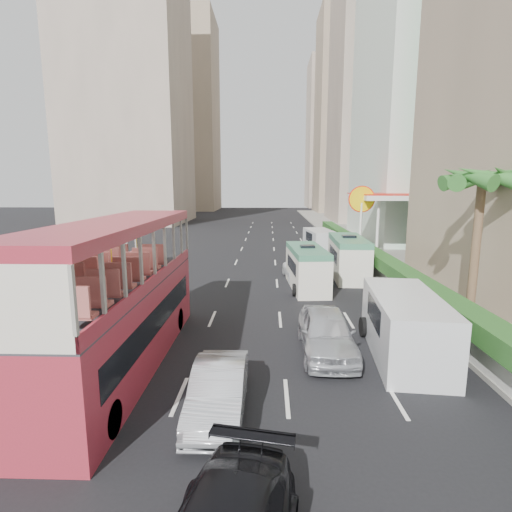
{
  "coord_description": "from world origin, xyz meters",
  "views": [
    {
      "loc": [
        -0.97,
        -12.93,
        6.21
      ],
      "look_at": [
        -1.5,
        4.0,
        3.2
      ],
      "focal_mm": 28.0,
      "sensor_mm": 36.0,
      "label": 1
    }
  ],
  "objects_px": {
    "double_decker_bus": "(120,295)",
    "minibus_far": "(348,257)",
    "panel_van_far": "(320,241)",
    "minibus_near": "(307,268)",
    "car_silver_lane_a": "(219,413)",
    "palm_tree": "(475,253)",
    "panel_van_near": "(405,326)",
    "van_asset": "(300,279)",
    "car_silver_lane_b": "(326,353)",
    "shell_station": "(391,225)"
  },
  "relations": [
    {
      "from": "double_decker_bus",
      "to": "minibus_far",
      "type": "height_order",
      "value": "double_decker_bus"
    },
    {
      "from": "panel_van_far",
      "to": "minibus_near",
      "type": "bearing_deg",
      "value": -108.19
    },
    {
      "from": "car_silver_lane_a",
      "to": "palm_tree",
      "type": "relative_size",
      "value": 0.64
    },
    {
      "from": "panel_van_near",
      "to": "car_silver_lane_a",
      "type": "bearing_deg",
      "value": -142.46
    },
    {
      "from": "panel_van_near",
      "to": "panel_van_far",
      "type": "distance_m",
      "value": 23.1
    },
    {
      "from": "minibus_near",
      "to": "panel_van_far",
      "type": "xyz_separation_m",
      "value": [
        2.47,
        13.32,
        -0.21
      ]
    },
    {
      "from": "car_silver_lane_a",
      "to": "panel_van_far",
      "type": "xyz_separation_m",
      "value": [
        6.18,
        27.12,
        1.05
      ]
    },
    {
      "from": "double_decker_bus",
      "to": "van_asset",
      "type": "distance_m",
      "value": 15.2
    },
    {
      "from": "minibus_far",
      "to": "panel_van_near",
      "type": "xyz_separation_m",
      "value": [
        -0.43,
        -12.84,
        -0.23
      ]
    },
    {
      "from": "panel_van_near",
      "to": "panel_van_far",
      "type": "bearing_deg",
      "value": 95.77
    },
    {
      "from": "van_asset",
      "to": "car_silver_lane_a",
      "type": "bearing_deg",
      "value": -107.97
    },
    {
      "from": "panel_van_far",
      "to": "palm_tree",
      "type": "height_order",
      "value": "palm_tree"
    },
    {
      "from": "minibus_far",
      "to": "panel_van_far",
      "type": "distance_m",
      "value": 10.29
    },
    {
      "from": "car_silver_lane_b",
      "to": "panel_van_near",
      "type": "bearing_deg",
      "value": -1.75
    },
    {
      "from": "double_decker_bus",
      "to": "shell_station",
      "type": "bearing_deg",
      "value": 55.18
    },
    {
      "from": "van_asset",
      "to": "panel_van_near",
      "type": "relative_size",
      "value": 0.74
    },
    {
      "from": "van_asset",
      "to": "minibus_far",
      "type": "distance_m",
      "value": 3.67
    },
    {
      "from": "double_decker_bus",
      "to": "shell_station",
      "type": "xyz_separation_m",
      "value": [
        16.0,
        23.0,
        0.22
      ]
    },
    {
      "from": "car_silver_lane_b",
      "to": "panel_van_far",
      "type": "xyz_separation_m",
      "value": [
        2.65,
        23.0,
        1.05
      ]
    },
    {
      "from": "double_decker_bus",
      "to": "minibus_near",
      "type": "relative_size",
      "value": 1.95
    },
    {
      "from": "minibus_far",
      "to": "panel_van_far",
      "type": "height_order",
      "value": "minibus_far"
    },
    {
      "from": "car_silver_lane_b",
      "to": "double_decker_bus",
      "type": "bearing_deg",
      "value": -169.81
    },
    {
      "from": "van_asset",
      "to": "minibus_far",
      "type": "height_order",
      "value": "minibus_far"
    },
    {
      "from": "minibus_far",
      "to": "palm_tree",
      "type": "bearing_deg",
      "value": -69.51
    },
    {
      "from": "van_asset",
      "to": "minibus_far",
      "type": "bearing_deg",
      "value": 8.74
    },
    {
      "from": "minibus_near",
      "to": "minibus_far",
      "type": "relative_size",
      "value": 0.92
    },
    {
      "from": "double_decker_bus",
      "to": "palm_tree",
      "type": "xyz_separation_m",
      "value": [
        13.8,
        4.0,
        0.85
      ]
    },
    {
      "from": "car_silver_lane_a",
      "to": "car_silver_lane_b",
      "type": "height_order",
      "value": "car_silver_lane_b"
    },
    {
      "from": "car_silver_lane_a",
      "to": "minibus_far",
      "type": "relative_size",
      "value": 0.67
    },
    {
      "from": "palm_tree",
      "to": "car_silver_lane_a",
      "type": "bearing_deg",
      "value": -145.89
    },
    {
      "from": "double_decker_bus",
      "to": "car_silver_lane_b",
      "type": "xyz_separation_m",
      "value": [
        7.21,
        1.26,
        -2.53
      ]
    },
    {
      "from": "car_silver_lane_a",
      "to": "car_silver_lane_b",
      "type": "xyz_separation_m",
      "value": [
        3.53,
        4.12,
        0.0
      ]
    },
    {
      "from": "double_decker_bus",
      "to": "car_silver_lane_b",
      "type": "height_order",
      "value": "double_decker_bus"
    },
    {
      "from": "minibus_near",
      "to": "double_decker_bus",
      "type": "bearing_deg",
      "value": -128.4
    },
    {
      "from": "panel_van_far",
      "to": "palm_tree",
      "type": "relative_size",
      "value": 0.82
    },
    {
      "from": "double_decker_bus",
      "to": "minibus_far",
      "type": "xyz_separation_m",
      "value": [
        10.48,
        14.0,
        -1.17
      ]
    },
    {
      "from": "double_decker_bus",
      "to": "minibus_near",
      "type": "distance_m",
      "value": 13.27
    },
    {
      "from": "van_asset",
      "to": "panel_van_near",
      "type": "distance_m",
      "value": 12.38
    },
    {
      "from": "double_decker_bus",
      "to": "van_asset",
      "type": "height_order",
      "value": "double_decker_bus"
    },
    {
      "from": "double_decker_bus",
      "to": "van_asset",
      "type": "xyz_separation_m",
      "value": [
        7.18,
        13.15,
        -2.53
      ]
    },
    {
      "from": "double_decker_bus",
      "to": "panel_van_near",
      "type": "xyz_separation_m",
      "value": [
        10.05,
        1.17,
        -1.39
      ]
    },
    {
      "from": "double_decker_bus",
      "to": "car_silver_lane_a",
      "type": "bearing_deg",
      "value": -37.81
    },
    {
      "from": "minibus_far",
      "to": "panel_van_near",
      "type": "bearing_deg",
      "value": -89.78
    },
    {
      "from": "minibus_far",
      "to": "panel_van_far",
      "type": "bearing_deg",
      "value": 95.61
    },
    {
      "from": "palm_tree",
      "to": "shell_station",
      "type": "xyz_separation_m",
      "value": [
        2.2,
        19.0,
        -0.63
      ]
    },
    {
      "from": "car_silver_lane_a",
      "to": "panel_van_far",
      "type": "distance_m",
      "value": 27.83
    },
    {
      "from": "minibus_near",
      "to": "minibus_far",
      "type": "distance_m",
      "value": 4.35
    },
    {
      "from": "car_silver_lane_a",
      "to": "palm_tree",
      "type": "xyz_separation_m",
      "value": [
        10.12,
        6.86,
        3.38
      ]
    },
    {
      "from": "double_decker_bus",
      "to": "palm_tree",
      "type": "distance_m",
      "value": 14.39
    },
    {
      "from": "car_silver_lane_a",
      "to": "palm_tree",
      "type": "distance_m",
      "value": 12.68
    }
  ]
}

